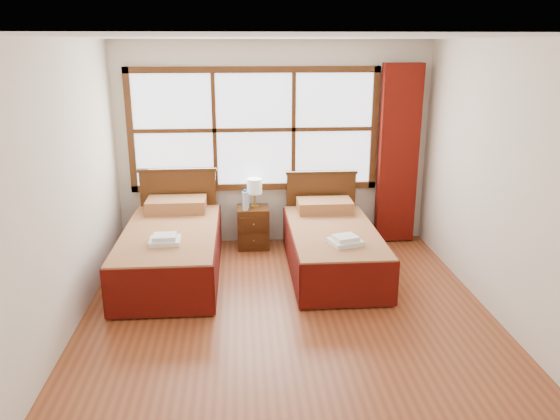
{
  "coord_description": "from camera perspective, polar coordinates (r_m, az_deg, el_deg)",
  "views": [
    {
      "loc": [
        -0.43,
        -4.68,
        2.56
      ],
      "look_at": [
        -0.03,
        0.7,
        0.9
      ],
      "focal_mm": 35.0,
      "sensor_mm": 36.0,
      "label": 1
    }
  ],
  "objects": [
    {
      "name": "wall_back",
      "position": [
        7.06,
        -0.66,
        6.85
      ],
      "size": [
        4.0,
        0.0,
        4.0
      ],
      "primitive_type": "plane",
      "rotation": [
        1.57,
        0.0,
        0.0
      ],
      "color": "silver",
      "rests_on": "floor"
    },
    {
      "name": "window",
      "position": [
        6.98,
        -2.72,
        8.38
      ],
      "size": [
        3.16,
        0.06,
        1.56
      ],
      "color": "white",
      "rests_on": "wall_back"
    },
    {
      "name": "nightstand",
      "position": [
        7.06,
        -2.82,
        -1.82
      ],
      "size": [
        0.4,
        0.4,
        0.54
      ],
      "color": "#4B2810",
      "rests_on": "floor"
    },
    {
      "name": "wall_left",
      "position": [
        5.1,
        -22.0,
        1.56
      ],
      "size": [
        0.0,
        4.5,
        4.5
      ],
      "primitive_type": "plane",
      "rotation": [
        1.57,
        0.0,
        1.57
      ],
      "color": "silver",
      "rests_on": "floor"
    },
    {
      "name": "wall_right",
      "position": [
        5.43,
        22.56,
        2.39
      ],
      "size": [
        0.0,
        4.5,
        4.5
      ],
      "primitive_type": "plane",
      "rotation": [
        1.57,
        0.0,
        -1.57
      ],
      "color": "silver",
      "rests_on": "floor"
    },
    {
      "name": "lamp",
      "position": [
        6.93,
        -2.68,
        2.4
      ],
      "size": [
        0.19,
        0.19,
        0.37
      ],
      "color": "#BB8E3C",
      "rests_on": "nightstand"
    },
    {
      "name": "ceiling",
      "position": [
        4.71,
        1.09,
        17.63
      ],
      "size": [
        4.5,
        4.5,
        0.0
      ],
      "primitive_type": "plane",
      "rotation": [
        3.14,
        0.0,
        0.0
      ],
      "color": "white",
      "rests_on": "wall_back"
    },
    {
      "name": "bottle_far",
      "position": [
        6.94,
        -3.46,
        1.02
      ],
      "size": [
        0.06,
        0.06,
        0.22
      ],
      "color": "silver",
      "rests_on": "nightstand"
    },
    {
      "name": "bottle_near",
      "position": [
        6.84,
        -3.65,
        0.97
      ],
      "size": [
        0.07,
        0.07,
        0.27
      ],
      "color": "silver",
      "rests_on": "nightstand"
    },
    {
      "name": "floor",
      "position": [
        5.35,
        0.93,
        -11.42
      ],
      "size": [
        4.5,
        4.5,
        0.0
      ],
      "primitive_type": "plane",
      "color": "brown",
      "rests_on": "ground"
    },
    {
      "name": "towels_right",
      "position": [
        5.8,
        6.84,
        -3.18
      ],
      "size": [
        0.38,
        0.36,
        0.09
      ],
      "rotation": [
        0.0,
        0.0,
        0.3
      ],
      "color": "white",
      "rests_on": "bed_right"
    },
    {
      "name": "towels_left",
      "position": [
        5.82,
        -11.95,
        -3.03
      ],
      "size": [
        0.33,
        0.29,
        0.09
      ],
      "rotation": [
        0.0,
        0.0,
        0.04
      ],
      "color": "white",
      "rests_on": "bed_left"
    },
    {
      "name": "bed_left",
      "position": [
        6.34,
        -11.24,
        -3.94
      ],
      "size": [
        1.06,
        2.08,
        1.03
      ],
      "color": "#3E220C",
      "rests_on": "floor"
    },
    {
      "name": "bed_right",
      "position": [
        6.39,
        5.46,
        -3.71
      ],
      "size": [
        1.0,
        2.02,
        0.97
      ],
      "color": "#3E220C",
      "rests_on": "floor"
    },
    {
      "name": "curtain",
      "position": [
        7.23,
        12.24,
        5.65
      ],
      "size": [
        0.5,
        0.16,
        2.3
      ],
      "primitive_type": "cube",
      "color": "#68120A",
      "rests_on": "wall_back"
    }
  ]
}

